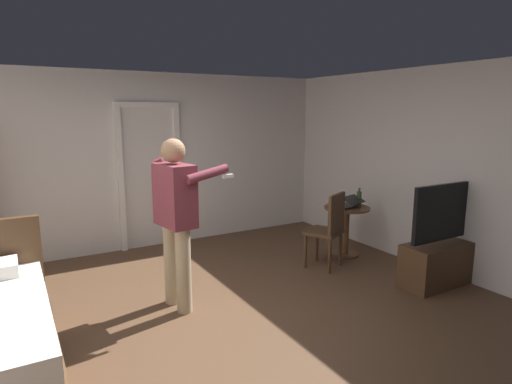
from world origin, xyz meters
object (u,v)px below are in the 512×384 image
tv_flatscreen (443,255)px  person_blue_shirt (176,211)px  laptop (348,204)px  bottle_on_table (359,199)px  wooden_chair (329,227)px  side_table (346,223)px

tv_flatscreen → person_blue_shirt: size_ratio=0.69×
laptop → tv_flatscreen: bearing=-76.0°
person_blue_shirt → tv_flatscreen: bearing=-18.4°
tv_flatscreen → bottle_on_table: bearing=97.3°
bottle_on_table → wooden_chair: 0.75m
tv_flatscreen → wooden_chair: (-0.83, 1.06, 0.19)m
laptop → bottle_on_table: bearing=-13.3°
wooden_chair → person_blue_shirt: person_blue_shirt is taller
tv_flatscreen → laptop: 1.39m
side_table → bottle_on_table: bottle_on_table is taller
side_table → laptop: laptop is taller
person_blue_shirt → side_table: bearing=8.0°
tv_flatscreen → wooden_chair: 1.37m
side_table → person_blue_shirt: size_ratio=0.40×
side_table → laptop: bearing=-115.5°
tv_flatscreen → laptop: tv_flatscreen is taller
laptop → person_blue_shirt: 2.61m
bottle_on_table → person_blue_shirt: 2.76m
laptop → person_blue_shirt: size_ratio=0.22×
tv_flatscreen → side_table: (-0.30, 1.33, 0.12)m
laptop → person_blue_shirt: (-2.58, -0.32, 0.27)m
laptop → bottle_on_table: size_ratio=1.47×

